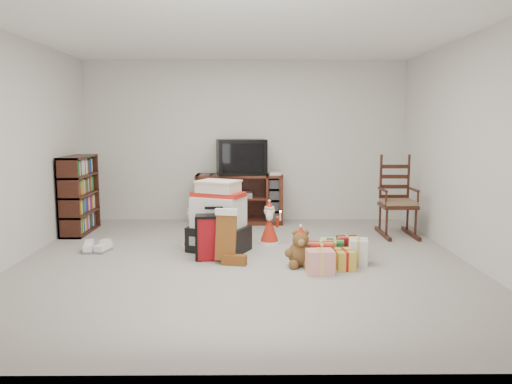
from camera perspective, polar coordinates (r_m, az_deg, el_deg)
room at (r=5.39m, az=-1.61°, el=4.83°), size 5.01×5.01×2.51m
tv_stand at (r=7.70m, az=-1.91°, el=-0.77°), size 1.32×0.47×0.76m
bookshelf at (r=7.43m, az=-19.55°, el=-0.42°), size 0.30×0.89×1.09m
rocking_chair at (r=7.14m, az=15.77°, el=-1.63°), size 0.46×0.76×1.15m
gift_pile at (r=6.02m, az=-4.29°, el=-3.33°), size 0.81×0.72×0.84m
red_suitcase at (r=5.67m, az=-4.82°, el=-5.14°), size 0.40×0.23×0.60m
stocking at (r=5.49m, az=-3.45°, el=-5.05°), size 0.31×0.18×0.62m
teddy_bear at (r=5.43m, az=5.08°, el=-6.68°), size 0.26×0.23×0.39m
santa_figurine at (r=6.39m, az=1.54°, el=-4.06°), size 0.27×0.26×0.56m
mrs_claus_figurine at (r=6.26m, az=-7.22°, el=-4.34°), size 0.28×0.26×0.57m
sneaker_pair at (r=6.33m, az=-17.82°, el=-6.10°), size 0.34×0.29×0.10m
gift_cluster at (r=5.63m, az=9.17°, el=-6.78°), size 0.70×1.02×0.24m
crt_television at (r=7.64m, az=-1.69°, el=4.03°), size 0.79×0.62×0.54m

